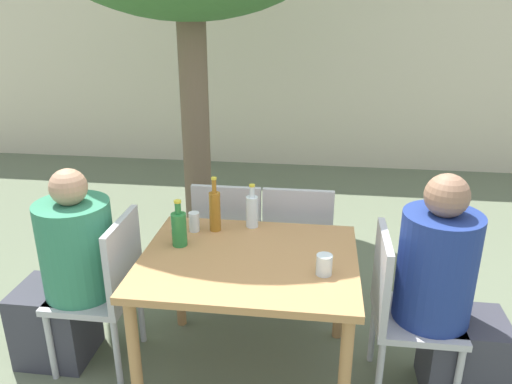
% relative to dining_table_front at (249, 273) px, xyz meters
% --- Properties ---
extents(ground_plane, '(30.00, 30.00, 0.00)m').
position_rel_dining_table_front_xyz_m(ground_plane, '(0.00, 0.00, -0.65)').
color(ground_plane, '#667056').
extents(cafe_building_wall, '(10.00, 0.08, 2.80)m').
position_rel_dining_table_front_xyz_m(cafe_building_wall, '(0.00, 3.94, 0.75)').
color(cafe_building_wall, beige).
rests_on(cafe_building_wall, ground_plane).
extents(dining_table_front, '(1.13, 0.91, 0.74)m').
position_rel_dining_table_front_xyz_m(dining_table_front, '(0.00, 0.00, 0.00)').
color(dining_table_front, '#B27F4C').
rests_on(dining_table_front, ground_plane).
extents(patio_chair_0, '(0.44, 0.44, 0.91)m').
position_rel_dining_table_front_xyz_m(patio_chair_0, '(-0.80, 0.00, -0.13)').
color(patio_chair_0, '#B2B2B7').
rests_on(patio_chair_0, ground_plane).
extents(patio_chair_1, '(0.44, 0.44, 0.91)m').
position_rel_dining_table_front_xyz_m(patio_chair_1, '(0.80, 0.00, -0.13)').
color(patio_chair_1, '#B2B2B7').
rests_on(patio_chair_1, ground_plane).
extents(patio_chair_2, '(0.44, 0.44, 0.91)m').
position_rel_dining_table_front_xyz_m(patio_chair_2, '(-0.23, 0.69, -0.13)').
color(patio_chair_2, '#B2B2B7').
rests_on(patio_chair_2, ground_plane).
extents(patio_chair_3, '(0.44, 0.44, 0.91)m').
position_rel_dining_table_front_xyz_m(patio_chair_3, '(0.23, 0.69, -0.13)').
color(patio_chair_3, '#B2B2B7').
rests_on(patio_chair_3, ground_plane).
extents(person_seated_0, '(0.60, 0.40, 1.18)m').
position_rel_dining_table_front_xyz_m(person_seated_0, '(-1.03, -0.00, -0.11)').
color(person_seated_0, '#383842').
rests_on(person_seated_0, ground_plane).
extents(person_seated_1, '(0.59, 0.38, 1.24)m').
position_rel_dining_table_front_xyz_m(person_seated_1, '(1.02, -0.00, -0.08)').
color(person_seated_1, '#383842').
rests_on(person_seated_1, ground_plane).
extents(amber_bottle_0, '(0.07, 0.07, 0.32)m').
position_rel_dining_table_front_xyz_m(amber_bottle_0, '(-0.24, 0.30, 0.22)').
color(amber_bottle_0, '#9E661E').
rests_on(amber_bottle_0, dining_table_front).
extents(green_bottle_1, '(0.08, 0.08, 0.26)m').
position_rel_dining_table_front_xyz_m(green_bottle_1, '(-0.39, 0.09, 0.19)').
color(green_bottle_1, '#287A38').
rests_on(green_bottle_1, dining_table_front).
extents(water_bottle_2, '(0.07, 0.07, 0.26)m').
position_rel_dining_table_front_xyz_m(water_bottle_2, '(-0.03, 0.38, 0.19)').
color(water_bottle_2, silver).
rests_on(water_bottle_2, dining_table_front).
extents(drinking_glass_0, '(0.08, 0.08, 0.10)m').
position_rel_dining_table_front_xyz_m(drinking_glass_0, '(0.39, -0.12, 0.14)').
color(drinking_glass_0, silver).
rests_on(drinking_glass_0, dining_table_front).
extents(drinking_glass_1, '(0.06, 0.06, 0.11)m').
position_rel_dining_table_front_xyz_m(drinking_glass_1, '(-0.36, 0.28, 0.15)').
color(drinking_glass_1, white).
rests_on(drinking_glass_1, dining_table_front).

